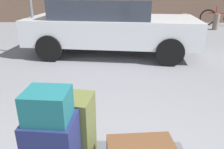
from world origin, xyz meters
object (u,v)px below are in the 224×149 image
(duffel_bag_teal_topmost_pile, at_px, (48,105))
(bicycle_leaning, at_px, (220,17))
(bollard_kerb_near, at_px, (184,22))
(bollard_kerb_mid, at_px, (216,22))
(parked_car, at_px, (110,25))
(suitcase_olive_rear_left, at_px, (72,129))
(no_parking_sign, at_px, (30,0))

(duffel_bag_teal_topmost_pile, bearing_deg, bicycle_leaning, 64.43)
(bollard_kerb_near, bearing_deg, bollard_kerb_mid, 0.00)
(parked_car, xyz_separation_m, bicycle_leaning, (4.92, 4.65, -0.39))
(suitcase_olive_rear_left, bearing_deg, parked_car, 96.45)
(bicycle_leaning, bearing_deg, suitcase_olive_rear_left, -119.33)
(bollard_kerb_near, bearing_deg, parked_car, -129.70)
(bollard_kerb_near, height_order, bollard_kerb_mid, same)
(suitcase_olive_rear_left, height_order, bollard_kerb_near, suitcase_olive_rear_left)
(suitcase_olive_rear_left, relative_size, bollard_kerb_mid, 0.91)
(no_parking_sign, bearing_deg, parked_car, 6.07)
(duffel_bag_teal_topmost_pile, bearing_deg, parked_car, 90.33)
(suitcase_olive_rear_left, bearing_deg, bollard_kerb_mid, 69.43)
(suitcase_olive_rear_left, xyz_separation_m, duffel_bag_teal_topmost_pile, (-0.07, -0.30, 0.39))
(bollard_kerb_near, bearing_deg, suitcase_olive_rear_left, -111.54)
(parked_car, height_order, bollard_kerb_mid, parked_car)
(parked_car, bearing_deg, bicycle_leaning, 43.41)
(bicycle_leaning, height_order, bollard_kerb_near, bicycle_leaning)
(bicycle_leaning, distance_m, bollard_kerb_near, 2.20)
(bicycle_leaning, distance_m, no_parking_sign, 8.47)
(no_parking_sign, bearing_deg, bollard_kerb_near, 37.65)
(suitcase_olive_rear_left, relative_size, parked_car, 0.13)
(duffel_bag_teal_topmost_pile, height_order, bicycle_leaning, duffel_bag_teal_topmost_pile)
(parked_car, bearing_deg, bollard_kerb_mid, 39.82)
(suitcase_olive_rear_left, relative_size, duffel_bag_teal_topmost_pile, 2.17)
(parked_car, distance_m, bollard_kerb_mid, 5.64)
(bicycle_leaning, xyz_separation_m, bollard_kerb_near, (-1.93, -1.05, -0.05))
(bollard_kerb_near, xyz_separation_m, bollard_kerb_mid, (1.33, 0.00, 0.00))
(duffel_bag_teal_topmost_pile, relative_size, bicycle_leaning, 0.16)
(bollard_kerb_mid, height_order, no_parking_sign, no_parking_sign)
(no_parking_sign, bearing_deg, bollard_kerb_mid, 31.29)
(bicycle_leaning, bearing_deg, no_parking_sign, -144.70)
(no_parking_sign, bearing_deg, duffel_bag_teal_topmost_pile, -69.32)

